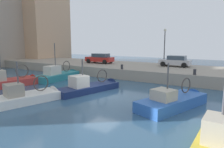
% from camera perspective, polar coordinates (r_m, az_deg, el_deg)
% --- Properties ---
extents(water_surface, '(80.00, 80.00, 0.00)m').
position_cam_1_polar(water_surface, '(17.28, -2.81, -5.93)').
color(water_surface, '#335675').
rests_on(water_surface, ground).
extents(quay_wall, '(9.00, 56.00, 1.20)m').
position_cam_1_polar(quay_wall, '(27.32, 10.53, 0.81)').
color(quay_wall, '#9E9384').
rests_on(quay_wall, ground).
extents(fishing_boat_navy, '(7.04, 3.49, 3.78)m').
position_cam_1_polar(fishing_boat_navy, '(18.91, -5.67, -4.21)').
color(fishing_boat_navy, navy).
rests_on(fishing_boat_navy, ground).
extents(fishing_boat_yellow, '(5.81, 2.09, 4.23)m').
position_cam_1_polar(fishing_boat_yellow, '(10.46, 27.86, -16.48)').
color(fishing_boat_yellow, gold).
rests_on(fishing_boat_yellow, ground).
extents(fishing_boat_blue, '(6.67, 3.98, 3.99)m').
position_cam_1_polar(fishing_boat_blue, '(15.10, 17.02, -8.21)').
color(fishing_boat_blue, '#2D60B7').
rests_on(fishing_boat_blue, ground).
extents(fishing_boat_red, '(6.58, 3.37, 4.27)m').
position_cam_1_polar(fishing_boat_red, '(23.14, -25.94, -2.62)').
color(fishing_boat_red, '#BC3833').
rests_on(fishing_boat_red, ground).
extents(fishing_boat_teal, '(6.60, 2.28, 5.12)m').
position_cam_1_polar(fishing_boat_teal, '(25.29, -14.15, -1.03)').
color(fishing_boat_teal, teal).
rests_on(fishing_boat_teal, ground).
extents(fishing_boat_white, '(6.11, 3.53, 3.95)m').
position_cam_1_polar(fishing_boat_white, '(16.76, -21.71, -6.69)').
color(fishing_boat_white, white).
rests_on(fishing_boat_white, ground).
extents(parked_car_red, '(1.96, 4.16, 1.43)m').
position_cam_1_polar(parked_car_red, '(30.73, -3.36, 4.36)').
color(parked_car_red, red).
rests_on(parked_car_red, quay_wall).
extents(parked_car_silver, '(1.93, 3.87, 1.40)m').
position_cam_1_polar(parked_car_silver, '(27.92, 17.05, 3.46)').
color(parked_car_silver, '#B7B7BC').
rests_on(parked_car_silver, quay_wall).
extents(mooring_bollard_mid, '(0.28, 0.28, 0.55)m').
position_cam_1_polar(mooring_bollard_mid, '(21.73, 21.77, 0.52)').
color(mooring_bollard_mid, '#2D2D33').
rests_on(mooring_bollard_mid, quay_wall).
extents(mooring_bollard_north, '(0.28, 0.28, 0.55)m').
position_cam_1_polar(mooring_bollard_north, '(24.23, 2.76, 1.99)').
color(mooring_bollard_north, '#2D2D33').
rests_on(mooring_bollard_north, quay_wall).
extents(quay_streetlamp, '(0.36, 0.36, 4.83)m').
position_cam_1_polar(quay_streetlamp, '(28.07, 14.28, 8.80)').
color(quay_streetlamp, '#38383D').
rests_on(quay_streetlamp, quay_wall).
extents(waterfront_building_west, '(9.21, 8.65, 20.88)m').
position_cam_1_polar(waterfront_building_west, '(45.64, -19.37, 16.17)').
color(waterfront_building_west, tan).
rests_on(waterfront_building_west, ground).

